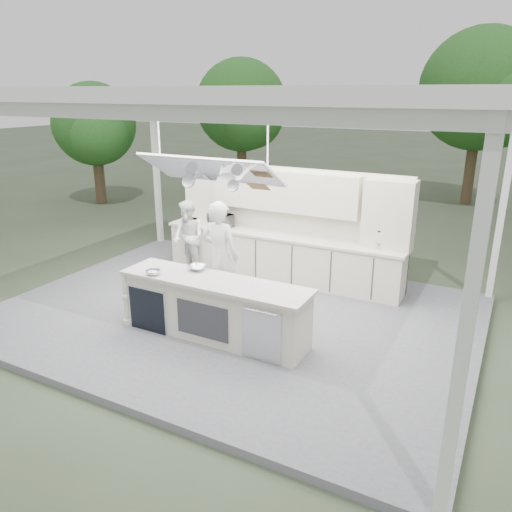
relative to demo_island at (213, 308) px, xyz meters
The scene contains 12 objects.
ground 1.10m from the demo_island, 101.07° to the left, with size 90.00×90.00×0.00m, color #3D4A33.
stage_deck 1.07m from the demo_island, 101.07° to the left, with size 8.00×6.00×0.12m, color slate.
tent 3.25m from the demo_island, 101.05° to the left, with size 8.20×6.20×3.86m.
demo_island is the anchor object (origin of this frame).
back_counter 2.82m from the demo_island, 93.63° to the left, with size 5.08×0.72×0.95m.
back_wall_unit 3.19m from the demo_island, 84.98° to the left, with size 5.05×0.48×2.25m.
tree_cluster 11.02m from the demo_island, 91.82° to the left, with size 19.55×9.40×5.85m.
head_chef 1.22m from the demo_island, 116.21° to the left, with size 0.71×0.46×1.94m, color silver.
sous_chef 3.08m from the demo_island, 132.35° to the left, with size 0.75×0.58×1.54m, color white.
toaster_oven 3.18m from the demo_island, 119.63° to the left, with size 0.51×0.34×0.28m, color silver.
bowl_large 0.73m from the demo_island, 150.38° to the left, with size 0.29×0.29×0.07m, color silver.
bowl_small 1.11m from the demo_island, 165.95° to the right, with size 0.23×0.23×0.07m, color silver.
Camera 1 is at (4.10, -6.87, 3.82)m, focal length 35.00 mm.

